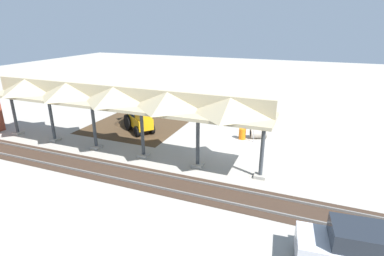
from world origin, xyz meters
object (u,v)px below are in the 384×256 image
at_px(concrete_pipe, 258,133).
at_px(distant_parked_car, 357,250).
at_px(backhoe, 138,117).
at_px(stop_sign, 255,122).
at_px(traffic_barrel, 242,134).

xyz_separation_m(concrete_pipe, distant_parked_car, (-5.86, 12.76, 0.57)).
bearing_deg(concrete_pipe, backhoe, 11.75).
distance_m(stop_sign, concrete_pipe, 1.62).
bearing_deg(traffic_barrel, concrete_pipe, -150.63).
distance_m(concrete_pipe, distant_parked_car, 14.05).
xyz_separation_m(backhoe, traffic_barrel, (-8.84, -1.42, -0.81)).
relative_size(stop_sign, traffic_barrel, 2.63).
xyz_separation_m(stop_sign, backhoe, (9.81, 1.11, -0.45)).
relative_size(stop_sign, distant_parked_car, 0.54).
height_order(backhoe, concrete_pipe, backhoe).
distance_m(stop_sign, traffic_barrel, 1.62).
distance_m(stop_sign, backhoe, 9.89).
bearing_deg(stop_sign, concrete_pipe, -101.93).
relative_size(stop_sign, backhoe, 0.48).
xyz_separation_m(backhoe, distant_parked_car, (-15.88, 10.68, -0.28)).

